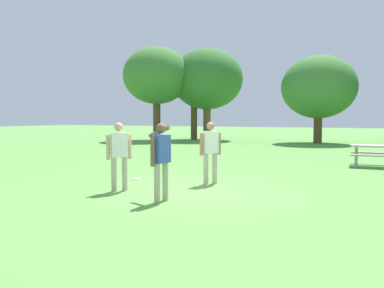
{
  "coord_description": "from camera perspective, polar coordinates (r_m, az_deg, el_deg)",
  "views": [
    {
      "loc": [
        3.79,
        -8.12,
        1.76
      ],
      "look_at": [
        -0.77,
        1.81,
        1.0
      ],
      "focal_mm": 35.86,
      "sensor_mm": 36.0,
      "label": 1
    }
  ],
  "objects": [
    {
      "name": "ground_plane",
      "position": [
        9.13,
        -0.35,
        -7.13
      ],
      "size": [
        120.0,
        120.0,
        0.0
      ],
      "primitive_type": "plane",
      "color": "#609947"
    },
    {
      "name": "person_thrower",
      "position": [
        9.27,
        -10.8,
        -1.16
      ],
      "size": [
        0.43,
        0.48,
        1.64
      ],
      "color": "#B7AD93",
      "rests_on": "ground"
    },
    {
      "name": "person_catcher",
      "position": [
        10.1,
        2.75,
        -0.67
      ],
      "size": [
        0.43,
        0.48,
        1.64
      ],
      "color": "#B7AD93",
      "rests_on": "ground"
    },
    {
      "name": "person_bystander",
      "position": [
        7.99,
        -4.69,
        -1.78
      ],
      "size": [
        0.65,
        0.71,
        1.64
      ],
      "color": "#B7AD93",
      "rests_on": "ground"
    },
    {
      "name": "frisbee",
      "position": [
        11.06,
        -8.14,
        -5.15
      ],
      "size": [
        0.27,
        0.27,
        0.03
      ],
      "primitive_type": "cylinder",
      "color": "white",
      "rests_on": "ground"
    },
    {
      "name": "picnic_table_near",
      "position": [
        15.17,
        25.75,
        -0.94
      ],
      "size": [
        1.71,
        1.43,
        0.77
      ],
      "color": "#B2ADA3",
      "rests_on": "ground"
    },
    {
      "name": "tree_tall_left",
      "position": [
        29.67,
        -5.3,
        10.04
      ],
      "size": [
        5.07,
        5.07,
        7.08
      ],
      "color": "brown",
      "rests_on": "ground"
    },
    {
      "name": "tree_broad_center",
      "position": [
        30.51,
        0.29,
        8.92
      ],
      "size": [
        3.63,
        3.63,
        5.98
      ],
      "color": "brown",
      "rests_on": "ground"
    },
    {
      "name": "tree_far_right",
      "position": [
        30.29,
        2.26,
        9.57
      ],
      "size": [
        5.54,
        5.54,
        7.08
      ],
      "color": "brown",
      "rests_on": "ground"
    },
    {
      "name": "tree_slender_mid",
      "position": [
        27.55,
        18.33,
        8.01
      ],
      "size": [
        4.99,
        4.99,
        5.92
      ],
      "color": "brown",
      "rests_on": "ground"
    }
  ]
}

